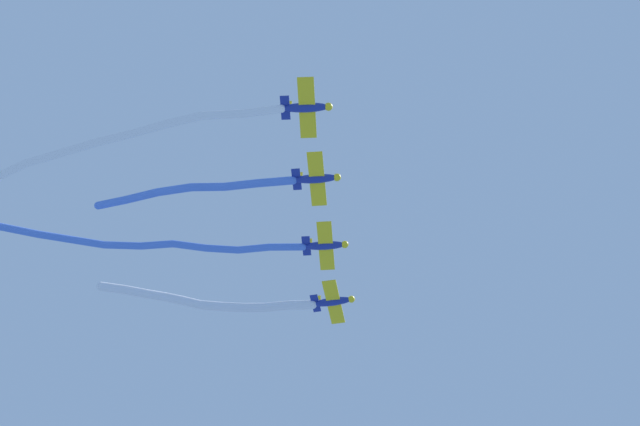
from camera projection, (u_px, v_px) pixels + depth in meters
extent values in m
ellipsoid|color=navy|center=(305.00, 108.00, 78.71)|extent=(2.60, 4.21, 0.87)
sphere|color=yellow|center=(328.00, 107.00, 78.66)|extent=(0.98, 0.98, 0.74)
ellipsoid|color=black|center=(311.00, 105.00, 78.95)|extent=(0.98, 1.21, 0.46)
cube|color=yellow|center=(307.00, 108.00, 78.61)|extent=(6.20, 3.94, 0.12)
cube|color=navy|center=(285.00, 108.00, 78.81)|extent=(2.53, 1.76, 0.10)
cube|color=yellow|center=(286.00, 105.00, 79.17)|extent=(0.52, 0.92, 1.20)
cylinder|color=white|center=(262.00, 111.00, 78.93)|extent=(1.84, 3.48, 0.91)
cylinder|color=white|center=(223.00, 115.00, 79.22)|extent=(2.17, 3.65, 0.75)
cylinder|color=white|center=(184.00, 120.00, 79.48)|extent=(1.67, 3.50, 0.99)
cylinder|color=white|center=(149.00, 129.00, 79.77)|extent=(1.66, 3.13, 1.33)
cylinder|color=white|center=(115.00, 138.00, 79.93)|extent=(1.87, 3.51, 1.38)
cylinder|color=white|center=(78.00, 148.00, 80.13)|extent=(1.71, 3.60, 1.34)
cylinder|color=white|center=(42.00, 159.00, 80.69)|extent=(1.37, 3.68, 0.99)
cylinder|color=white|center=(10.00, 171.00, 81.57)|extent=(1.07, 3.36, 1.08)
sphere|color=white|center=(281.00, 109.00, 78.72)|extent=(0.74, 0.74, 0.74)
sphere|color=white|center=(243.00, 113.00, 79.14)|extent=(0.74, 0.74, 0.74)
sphere|color=white|center=(202.00, 116.00, 79.29)|extent=(0.74, 0.74, 0.74)
sphere|color=white|center=(166.00, 124.00, 79.67)|extent=(0.74, 0.74, 0.74)
sphere|color=white|center=(133.00, 133.00, 79.87)|extent=(0.74, 0.74, 0.74)
sphere|color=white|center=(96.00, 143.00, 79.98)|extent=(0.74, 0.74, 0.74)
sphere|color=white|center=(59.00, 153.00, 80.28)|extent=(0.74, 0.74, 0.74)
sphere|color=white|center=(24.00, 164.00, 81.11)|extent=(0.74, 0.74, 0.74)
ellipsoid|color=navy|center=(315.00, 179.00, 83.83)|extent=(2.48, 4.24, 0.87)
sphere|color=yellow|center=(337.00, 177.00, 83.74)|extent=(0.97, 0.97, 0.74)
ellipsoid|color=black|center=(321.00, 176.00, 84.07)|extent=(0.95, 1.20, 0.46)
cube|color=yellow|center=(317.00, 179.00, 83.74)|extent=(6.24, 3.77, 0.12)
cube|color=navy|center=(297.00, 179.00, 83.98)|extent=(2.53, 1.70, 0.10)
cube|color=yellow|center=(298.00, 176.00, 84.33)|extent=(0.49, 0.93, 1.20)
cylinder|color=#4C75DB|center=(275.00, 182.00, 84.24)|extent=(2.01, 3.59, 1.40)
cylinder|color=#4C75DB|center=(241.00, 185.00, 84.89)|extent=(1.84, 3.24, 1.27)
cylinder|color=#4C75DB|center=(208.00, 187.00, 85.38)|extent=(2.15, 3.32, 1.19)
cylinder|color=#4C75DB|center=(174.00, 190.00, 86.05)|extent=(1.80, 3.62, 1.55)
cylinder|color=#4C75DB|center=(142.00, 196.00, 87.04)|extent=(1.54, 3.56, 1.49)
cylinder|color=#4C75DB|center=(112.00, 203.00, 88.19)|extent=(1.41, 3.46, 1.69)
sphere|color=#4C75DB|center=(293.00, 180.00, 83.89)|extent=(0.79, 0.79, 0.79)
sphere|color=#4C75DB|center=(257.00, 183.00, 84.59)|extent=(0.79, 0.79, 0.79)
sphere|color=#4C75DB|center=(225.00, 187.00, 85.20)|extent=(0.79, 0.79, 0.79)
sphere|color=#4C75DB|center=(191.00, 187.00, 85.57)|extent=(0.79, 0.79, 0.79)
sphere|color=#4C75DB|center=(158.00, 192.00, 86.52)|extent=(0.79, 0.79, 0.79)
sphere|color=#4C75DB|center=(127.00, 200.00, 87.57)|extent=(0.79, 0.79, 0.79)
sphere|color=#4C75DB|center=(98.00, 206.00, 88.82)|extent=(0.79, 0.79, 0.79)
ellipsoid|color=navy|center=(324.00, 246.00, 88.49)|extent=(2.51, 4.23, 0.87)
sphere|color=yellow|center=(345.00, 244.00, 88.40)|extent=(0.97, 0.97, 0.74)
ellipsoid|color=black|center=(330.00, 243.00, 88.72)|extent=(0.96, 1.20, 0.46)
cube|color=yellow|center=(326.00, 246.00, 88.39)|extent=(6.23, 3.81, 0.12)
cube|color=navy|center=(306.00, 246.00, 88.62)|extent=(2.53, 1.71, 0.10)
cube|color=yellow|center=(307.00, 243.00, 88.97)|extent=(0.49, 0.93, 1.20)
cylinder|color=#4C75DB|center=(286.00, 247.00, 88.52)|extent=(2.19, 3.26, 0.77)
cylinder|color=#4C75DB|center=(254.00, 249.00, 88.28)|extent=(2.28, 3.03, 1.38)
cylinder|color=#4C75DB|center=(222.00, 249.00, 88.04)|extent=(2.25, 3.05, 0.81)
cylinder|color=#4C75DB|center=(190.00, 246.00, 87.85)|extent=(2.55, 3.04, 0.75)
cylinder|color=#4C75DB|center=(157.00, 245.00, 87.44)|extent=(2.35, 2.99, 1.40)
cylinder|color=#4C75DB|center=(123.00, 245.00, 86.84)|extent=(2.77, 3.23, 1.27)
cylinder|color=#4C75DB|center=(89.00, 242.00, 86.23)|extent=(2.51, 2.63, 0.87)
cylinder|color=#4C75DB|center=(56.00, 237.00, 85.45)|extent=(3.01, 2.76, 1.26)
cylinder|color=#4C75DB|center=(18.00, 230.00, 84.49)|extent=(3.18, 3.06, 0.97)
sphere|color=#4C75DB|center=(303.00, 247.00, 88.53)|extent=(0.72, 0.72, 0.72)
sphere|color=#4C75DB|center=(269.00, 247.00, 88.50)|extent=(0.72, 0.72, 0.72)
sphere|color=#4C75DB|center=(238.00, 250.00, 88.07)|extent=(0.72, 0.72, 0.72)
sphere|color=#4C75DB|center=(206.00, 248.00, 88.00)|extent=(0.72, 0.72, 0.72)
sphere|color=#4C75DB|center=(173.00, 244.00, 87.69)|extent=(0.72, 0.72, 0.72)
sphere|color=#4C75DB|center=(141.00, 246.00, 87.18)|extent=(0.72, 0.72, 0.72)
sphere|color=#4C75DB|center=(104.00, 245.00, 86.50)|extent=(0.72, 0.72, 0.72)
sphere|color=#4C75DB|center=(74.00, 240.00, 85.97)|extent=(0.72, 0.72, 0.72)
sphere|color=#4C75DB|center=(38.00, 234.00, 84.93)|extent=(0.72, 0.72, 0.72)
ellipsoid|color=navy|center=(332.00, 302.00, 93.61)|extent=(2.11, 4.31, 0.87)
sphere|color=yellow|center=(351.00, 299.00, 93.39)|extent=(0.93, 0.93, 0.74)
ellipsoid|color=black|center=(337.00, 299.00, 93.81)|extent=(0.87, 1.19, 0.46)
cube|color=yellow|center=(334.00, 302.00, 93.51)|extent=(6.32, 3.24, 0.12)
cube|color=navy|center=(315.00, 303.00, 93.86)|extent=(2.54, 1.50, 0.10)
cube|color=yellow|center=(316.00, 300.00, 94.21)|extent=(0.40, 0.95, 1.20)
cylinder|color=white|center=(301.00, 305.00, 93.99)|extent=(1.95, 2.56, 1.42)
cylinder|color=white|center=(278.00, 306.00, 94.22)|extent=(1.97, 2.80, 1.13)
cylinder|color=white|center=(255.00, 307.00, 94.25)|extent=(1.89, 2.40, 1.01)
cylinder|color=white|center=(234.00, 307.00, 94.43)|extent=(2.03, 2.44, 1.55)
cylinder|color=white|center=(212.00, 306.00, 94.69)|extent=(2.17, 2.61, 1.32)
cylinder|color=white|center=(192.00, 303.00, 94.85)|extent=(2.14, 2.14, 1.56)
cylinder|color=white|center=(175.00, 299.00, 95.00)|extent=(2.05, 2.06, 1.49)
cylinder|color=white|center=(156.00, 295.00, 94.93)|extent=(2.13, 2.25, 0.98)
cylinder|color=white|center=(135.00, 292.00, 94.88)|extent=(2.35, 2.55, 1.56)
cylinder|color=white|center=(112.00, 288.00, 94.83)|extent=(2.25, 2.48, 0.96)
sphere|color=white|center=(312.00, 305.00, 93.80)|extent=(0.96, 0.96, 0.96)
sphere|color=white|center=(290.00, 305.00, 94.18)|extent=(0.96, 0.96, 0.96)
sphere|color=white|center=(265.00, 307.00, 94.26)|extent=(0.96, 0.96, 0.96)
sphere|color=white|center=(244.00, 308.00, 94.24)|extent=(0.96, 0.96, 0.96)
sphere|color=white|center=(224.00, 307.00, 94.62)|extent=(0.96, 0.96, 0.96)
sphere|color=white|center=(201.00, 305.00, 94.76)|extent=(0.96, 0.96, 0.96)
sphere|color=white|center=(183.00, 301.00, 94.93)|extent=(0.96, 0.96, 0.96)
sphere|color=white|center=(166.00, 297.00, 95.07)|extent=(0.96, 0.96, 0.96)
sphere|color=white|center=(146.00, 294.00, 94.79)|extent=(0.96, 0.96, 0.96)
sphere|color=white|center=(124.00, 289.00, 94.97)|extent=(0.96, 0.96, 0.96)
sphere|color=white|center=(101.00, 286.00, 94.69)|extent=(0.96, 0.96, 0.96)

